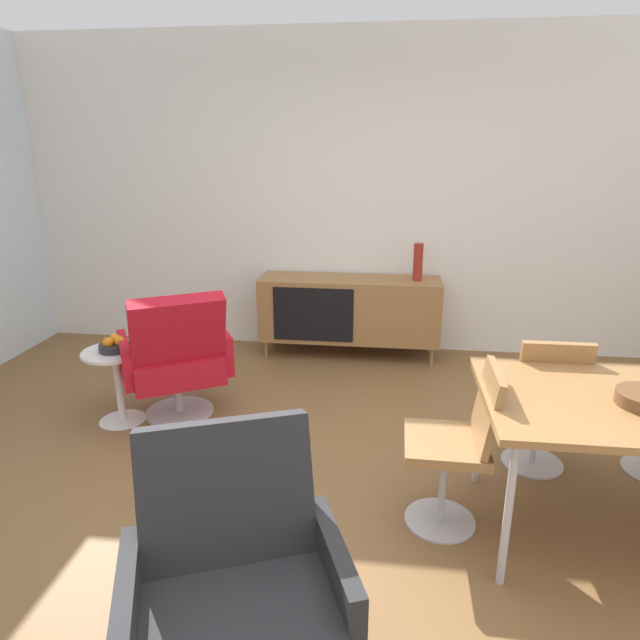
% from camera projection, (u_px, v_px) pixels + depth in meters
% --- Properties ---
extents(ground_plane, '(8.32, 8.32, 0.00)m').
position_uv_depth(ground_plane, '(338.00, 512.00, 2.90)').
color(ground_plane, brown).
extents(wall_back, '(6.80, 0.12, 2.80)m').
position_uv_depth(wall_back, '(367.00, 197.00, 4.94)').
color(wall_back, white).
rests_on(wall_back, ground_plane).
extents(sideboard, '(1.60, 0.45, 0.72)m').
position_uv_depth(sideboard, '(349.00, 309.00, 4.96)').
color(sideboard, olive).
rests_on(sideboard, ground_plane).
extents(vase_cobalt, '(0.08, 0.08, 0.32)m').
position_uv_depth(vase_cobalt, '(418.00, 262.00, 4.75)').
color(vase_cobalt, maroon).
rests_on(vase_cobalt, sideboard).
extents(dining_chair_near_window, '(0.43, 0.41, 0.86)m').
position_uv_depth(dining_chair_near_window, '(459.00, 441.00, 2.68)').
color(dining_chair_near_window, '#9E7042').
rests_on(dining_chair_near_window, ground_plane).
extents(dining_chair_back_left, '(0.40, 0.43, 0.86)m').
position_uv_depth(dining_chair_back_left, '(544.00, 397.00, 3.15)').
color(dining_chair_back_left, '#9E7042').
rests_on(dining_chair_back_left, ground_plane).
extents(lounge_chair_red, '(0.88, 0.87, 0.95)m').
position_uv_depth(lounge_chair_red, '(176.00, 355.00, 3.78)').
color(lounge_chair_red, red).
rests_on(lounge_chair_red, ground_plane).
extents(armchair_black_shell, '(0.85, 0.83, 0.95)m').
position_uv_depth(armchair_black_shell, '(234.00, 578.00, 1.84)').
color(armchair_black_shell, '#262628').
rests_on(armchair_black_shell, ground_plane).
extents(side_table_round, '(0.44, 0.44, 0.52)m').
position_uv_depth(side_table_round, '(118.00, 378.00, 3.78)').
color(side_table_round, white).
rests_on(side_table_round, ground_plane).
extents(fruit_bowl, '(0.20, 0.20, 0.11)m').
position_uv_depth(fruit_bowl, '(114.00, 345.00, 3.71)').
color(fruit_bowl, '#262628').
rests_on(fruit_bowl, side_table_round).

